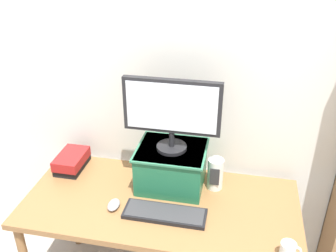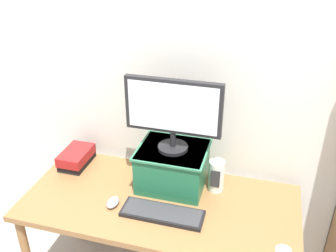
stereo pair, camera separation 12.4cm
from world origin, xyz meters
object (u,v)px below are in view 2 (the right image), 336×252
Objects in this scene: riser_box at (173,166)px; desk_speaker at (216,176)px; computer_monitor at (173,111)px; computer_mouse at (113,202)px; book_stack at (76,157)px; desk at (160,211)px; keyboard at (162,213)px.

desk_speaker is (0.26, 0.02, -0.03)m from riser_box.
riser_box is 0.36m from computer_monitor.
computer_mouse is (-0.27, -0.28, -0.11)m from riser_box.
book_stack is at bearing 177.30° from riser_box.
computer_mouse is 0.54× the size of desk_speaker.
desk is at bearing -146.47° from desk_speaker.
desk_speaker is (0.53, 0.30, 0.08)m from computer_mouse.
computer_monitor reaches higher than desk_speaker.
computer_monitor is 0.61m from computer_mouse.
computer_mouse is 0.41× the size of book_stack.
desk_speaker is (0.26, 0.02, -0.40)m from computer_monitor.
book_stack reaches higher than keyboard.
keyboard reaches higher than desk.
riser_box reaches higher than book_stack.
desk_speaker reaches higher than book_stack.
desk_speaker reaches higher than computer_mouse.
desk_speaker is at bearing 4.16° from computer_monitor.
desk is 3.84× the size of riser_box.
keyboard is at bearing -85.93° from riser_box.
computer_monitor is (0.03, 0.17, 0.57)m from desk.
book_stack is (-0.63, 0.20, 0.13)m from desk.
desk is 8.00× the size of desk_speaker.
riser_box is at bearing 46.06° from computer_mouse.
book_stack is at bearing 154.89° from keyboard.
book_stack is at bearing 141.13° from computer_mouse.
book_stack reaches higher than desk.
computer_monitor is at bearing -90.00° from riser_box.
riser_box reaches higher than desk_speaker.
computer_mouse is (-0.24, -0.11, 0.10)m from desk.
desk is 0.67m from book_stack.
riser_box is 0.31m from keyboard.
desk_speaker is (0.24, 0.30, 0.08)m from keyboard.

